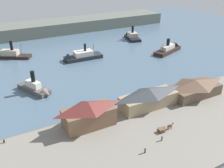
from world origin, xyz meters
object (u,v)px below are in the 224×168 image
Objects in this scene: ferry_shed_east_terminal at (89,114)px; pedestrian_walking_west at (162,138)px; ferry_near_quay at (132,36)px; ferry_moored_west at (79,57)px; mooring_post_west at (4,141)px; horse_cart at (165,128)px; ferry_moored_east at (36,89)px; ferry_approaching_west at (6,55)px; pedestrian_walking_east at (145,150)px; ferry_outer_harbor at (170,49)px; mooring_post_east at (214,80)px; ferry_shed_customs_shed at (195,87)px; ferry_shed_west_terminal at (149,97)px.

pedestrian_walking_west is (14.86, -16.34, -3.44)m from ferry_shed_east_terminal.
ferry_near_quay is 50.48m from ferry_moored_west.
pedestrian_walking_west is 0.09× the size of ferry_near_quay.
ferry_moored_west is at bearing 50.90° from mooring_post_west.
horse_cart is 0.33× the size of ferry_moored_east.
ferry_moored_west is (1.41, 71.07, -0.55)m from horse_cart.
pedestrian_walking_east is at bearing -77.94° from ferry_approaching_west.
ferry_near_quay is at bearing 98.36° from ferry_outer_harbor.
ferry_moored_east is at bearing 115.84° from pedestrian_walking_west.
ferry_moored_east is at bearing -137.27° from ferry_moored_west.
ferry_near_quay is at bearing 84.40° from mooring_post_east.
ferry_shed_east_terminal reaches higher than ferry_near_quay.
ferry_shed_customs_shed reaches higher than pedestrian_walking_east.
ferry_shed_customs_shed is at bearing -69.34° from ferry_moored_west.
ferry_shed_east_terminal reaches higher than horse_cart.
ferry_shed_customs_shed is at bearing -1.34° from ferry_shed_east_terminal.
mooring_post_east is 104.42m from ferry_approaching_west.
ferry_shed_east_terminal is 24.52m from mooring_post_west.
ferry_shed_west_terminal is at bearing 175.66° from ferry_shed_customs_shed.
pedestrian_walking_east is at bearing -66.84° from ferry_shed_east_terminal.
ferry_shed_east_terminal reaches higher than ferry_moored_west.
ferry_outer_harbor is at bearing 48.56° from horse_cart.
mooring_post_west is (-38.80, 20.12, -0.28)m from pedestrian_walking_west.
ferry_shed_east_terminal reaches higher than ferry_outer_harbor.
ferry_shed_customs_shed is 31.45m from pedestrian_walking_west.
ferry_shed_customs_shed is 0.87× the size of ferry_outer_harbor.
mooring_post_east and mooring_post_west have the same top height.
ferry_near_quay is (51.11, 95.07, -0.35)m from pedestrian_walking_west.
ferry_shed_west_terminal is 14.47m from horse_cart.
ferry_moored_east is (-74.34, -47.09, 0.05)m from ferry_near_quay.
ferry_moored_west is (-38.63, 53.99, -0.08)m from mooring_post_east.
ferry_approaching_west is at bearing 158.05° from ferry_outer_harbor.
mooring_post_west is (-46.40, 3.28, -3.01)m from ferry_shed_west_terminal.
ferry_outer_harbor reaches higher than horse_cart.
mooring_post_west is (-31.73, 22.00, -0.30)m from pedestrian_walking_east.
horse_cart is 43.53m from mooring_post_east.
pedestrian_walking_east is (-34.41, -17.22, -2.40)m from ferry_shed_customs_shed.
pedestrian_walking_west is at bearing -140.08° from horse_cart.
ferry_moored_west is at bearing 125.58° from mooring_post_east.
pedestrian_walking_west is at bearing -131.94° from ferry_outer_harbor.
horse_cart is at bearing -91.14° from ferry_moored_west.
ferry_approaching_west is (-71.76, 75.86, -0.14)m from mooring_post_east.
pedestrian_walking_east is 1.03× the size of pedestrian_walking_west.
pedestrian_walking_east is at bearing -128.08° from ferry_shed_west_terminal.
ferry_shed_east_terminal is 0.79× the size of ferry_shed_customs_shed.
pedestrian_walking_west is at bearing -47.71° from ferry_shed_east_terminal.
ferry_outer_harbor is (94.73, 42.12, -0.18)m from mooring_post_west.
ferry_outer_harbor is at bearing 48.06° from pedestrian_walking_west.
horse_cart is at bearing 39.92° from pedestrian_walking_west.
ferry_moored_east is (-30.83, 31.13, -3.04)m from ferry_shed_west_terminal.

